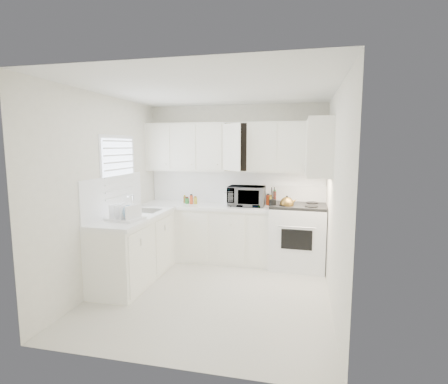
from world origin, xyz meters
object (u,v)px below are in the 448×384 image
(tea_kettle, at_px, (287,203))
(microwave, at_px, (246,194))
(stove, at_px, (298,227))
(rice_cooker, at_px, (231,198))
(utensil_crock, at_px, (273,198))
(dish_rack, at_px, (125,211))

(tea_kettle, height_order, microwave, microwave)
(stove, bearing_deg, rice_cooker, 176.35)
(rice_cooker, bearing_deg, utensil_crock, -28.23)
(rice_cooker, xyz_separation_m, dish_rack, (-1.11, -1.50, 0.01))
(stove, xyz_separation_m, tea_kettle, (-0.18, -0.16, 0.41))
(tea_kettle, bearing_deg, dish_rack, -157.44)
(dish_rack, bearing_deg, rice_cooker, 66.25)
(rice_cooker, relative_size, utensil_crock, 0.66)
(microwave, distance_m, dish_rack, 2.00)
(stove, distance_m, rice_cooker, 1.20)
(stove, height_order, rice_cooker, stove)
(utensil_crock, bearing_deg, dish_rack, -146.18)
(tea_kettle, height_order, utensil_crock, utensil_crock)
(tea_kettle, relative_size, dish_rack, 0.59)
(stove, bearing_deg, utensil_crock, -157.06)
(rice_cooker, relative_size, dish_rack, 0.52)
(utensil_crock, bearing_deg, tea_kettle, -4.17)
(microwave, distance_m, rice_cooker, 0.30)
(stove, xyz_separation_m, rice_cooker, (-1.12, 0.13, 0.42))
(microwave, bearing_deg, utensil_crock, -24.58)
(rice_cooker, bearing_deg, tea_kettle, -24.58)
(utensil_crock, height_order, dish_rack, utensil_crock)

